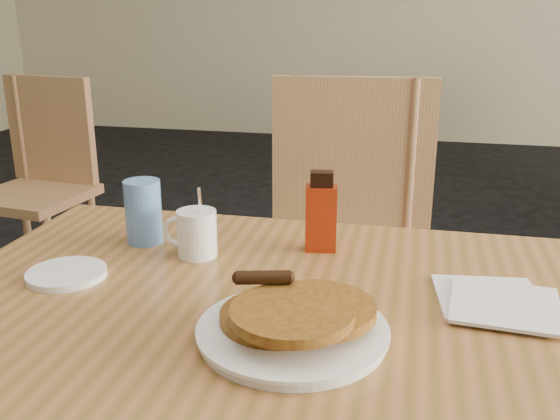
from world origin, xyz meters
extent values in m
cube|color=#A4673A|center=(-0.01, -0.07, 0.73)|extent=(1.20, 0.81, 0.04)
cube|color=#A8824F|center=(-0.01, -0.07, 0.71)|extent=(1.24, 0.85, 0.02)
cube|color=#A8824F|center=(-0.01, 0.57, 0.49)|extent=(0.50, 0.50, 0.04)
cube|color=#A8824F|center=(-0.01, 0.78, 0.77)|extent=(0.46, 0.08, 0.50)
cylinder|color=#A8824F|center=(-0.19, 0.38, 0.24)|extent=(0.04, 0.04, 0.47)
cylinder|color=#A8824F|center=(0.18, 0.76, 0.24)|extent=(0.04, 0.04, 0.47)
cube|color=#A8824F|center=(-1.39, 1.23, 0.45)|extent=(0.46, 0.46, 0.04)
cube|color=#A8824F|center=(-1.39, 1.42, 0.70)|extent=(0.42, 0.09, 0.46)
cylinder|color=#A8824F|center=(-1.22, 1.40, 0.21)|extent=(0.04, 0.04, 0.43)
cylinder|color=white|center=(0.02, -0.19, 0.76)|extent=(0.27, 0.27, 0.02)
cylinder|color=white|center=(0.02, -0.19, 0.77)|extent=(0.28, 0.28, 0.01)
cylinder|color=#8D601D|center=(0.00, -0.17, 0.78)|extent=(0.17, 0.17, 0.01)
cylinder|color=#8D601D|center=(0.05, -0.17, 0.79)|extent=(0.18, 0.18, 0.01)
cylinder|color=#8D601D|center=(0.03, -0.22, 0.81)|extent=(0.17, 0.17, 0.01)
cylinder|color=#321A08|center=(-0.03, -0.15, 0.82)|extent=(0.08, 0.04, 0.02)
cylinder|color=white|center=(-0.22, 0.08, 0.79)|extent=(0.08, 0.08, 0.09)
torus|color=white|center=(-0.26, 0.08, 0.79)|extent=(0.06, 0.01, 0.06)
cylinder|color=black|center=(-0.22, 0.08, 0.83)|extent=(0.07, 0.07, 0.01)
cylinder|color=silver|center=(-0.21, 0.08, 0.83)|extent=(0.02, 0.05, 0.13)
cube|color=maroon|center=(0.00, 0.16, 0.81)|extent=(0.06, 0.05, 0.13)
cube|color=black|center=(0.00, 0.16, 0.89)|extent=(0.05, 0.04, 0.03)
cube|color=white|center=(0.31, 0.00, 0.75)|extent=(0.18, 0.18, 0.01)
cube|color=white|center=(0.33, -0.03, 0.76)|extent=(0.18, 0.18, 0.01)
cylinder|color=#5A8BD4|center=(-0.35, 0.12, 0.81)|extent=(0.09, 0.09, 0.13)
cylinder|color=white|center=(-0.41, -0.07, 0.76)|extent=(0.18, 0.18, 0.01)
camera|label=1|loc=(0.18, -0.96, 1.20)|focal=40.00mm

